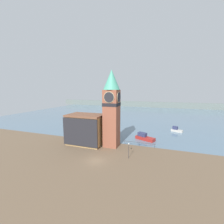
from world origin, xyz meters
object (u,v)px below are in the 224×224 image
object	(u,v)px
pier_building	(86,129)
boat_far	(176,130)
clock_tower	(112,107)
mooring_bollard_near	(131,148)
boat_near	(144,137)
lamp_post	(129,148)

from	to	relation	value
pier_building	boat_far	size ratio (longest dim) A/B	2.39
clock_tower	mooring_bollard_near	bearing A→B (deg)	-5.95
boat_near	boat_far	world-z (taller)	boat_near
pier_building	boat_far	bearing A→B (deg)	41.03
boat_far	lamp_post	xyz separation A→B (m)	(-12.37, -28.44, 1.91)
mooring_bollard_near	pier_building	bearing A→B (deg)	-178.27
mooring_bollard_near	clock_tower	bearing A→B (deg)	174.05
boat_near	lamp_post	world-z (taller)	lamp_post
boat_far	boat_near	bearing A→B (deg)	-105.97
boat_near	mooring_bollard_near	distance (m)	9.47
boat_far	lamp_post	distance (m)	31.07
boat_far	mooring_bollard_near	distance (m)	26.28
clock_tower	boat_near	bearing A→B (deg)	45.70
boat_near	clock_tower	bearing A→B (deg)	-110.97
pier_building	boat_far	xyz separation A→B (m)	(26.73, 23.26, -3.78)
boat_near	mooring_bollard_near	bearing A→B (deg)	-81.70
boat_near	mooring_bollard_near	world-z (taller)	boat_near
clock_tower	lamp_post	distance (m)	12.58
mooring_bollard_near	lamp_post	world-z (taller)	lamp_post
boat_near	boat_far	size ratio (longest dim) A/B	1.47
clock_tower	pier_building	distance (m)	10.55
pier_building	boat_near	size ratio (longest dim) A/B	1.62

